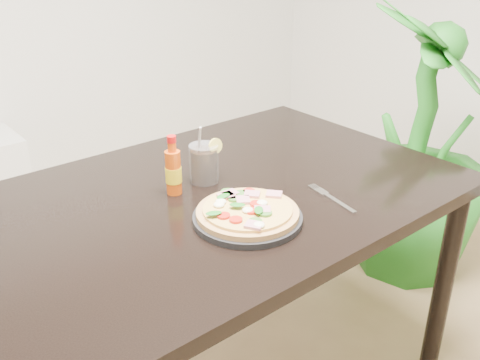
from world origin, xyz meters
TOP-DOWN VIEW (x-y plane):
  - dining_table at (-0.04, 0.50)m, footprint 1.40×0.90m
  - plate at (-0.07, 0.32)m, footprint 0.27×0.27m
  - pizza at (-0.07, 0.32)m, footprint 0.26×0.26m
  - hot_sauce_bottle at (-0.12, 0.56)m, footprint 0.05×0.05m
  - cola_cup at (-0.01, 0.57)m, footprint 0.09×0.08m
  - fork at (0.18, 0.27)m, footprint 0.05×0.19m
  - houseplant at (1.11, 0.56)m, footprint 0.92×0.92m
  - plant_pot at (1.11, 0.56)m, footprint 0.28×0.28m

SIDE VIEW (x-z plane):
  - plant_pot at x=1.11m, z-range 0.00..0.22m
  - houseplant at x=1.11m, z-range 0.00..1.16m
  - dining_table at x=-0.04m, z-range 0.29..1.04m
  - fork at x=0.18m, z-range 0.75..0.76m
  - plate at x=-0.07m, z-range 0.75..0.77m
  - pizza at x=-0.07m, z-range 0.76..0.79m
  - cola_cup at x=-0.01m, z-range 0.72..0.89m
  - hot_sauce_bottle at x=-0.12m, z-range 0.73..0.90m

